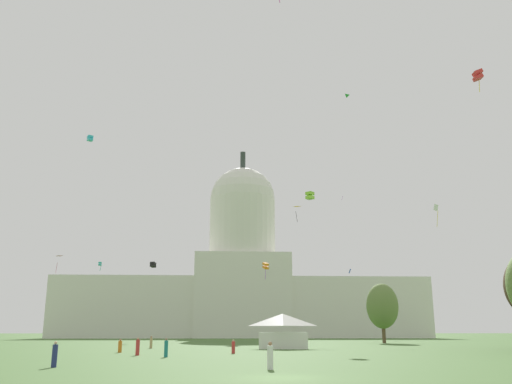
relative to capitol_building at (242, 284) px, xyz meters
name	(u,v)px	position (x,y,z in m)	size (l,w,h in m)	color
ground_plane	(280,378)	(-2.78, -151.45, -17.48)	(800.00, 800.00, 0.00)	#42662D
capitol_building	(242,284)	(0.00, 0.00, 0.00)	(119.89, 25.16, 63.41)	silver
event_tent	(283,331)	(2.29, -104.92, -15.11)	(7.27, 5.72, 4.72)	white
tree_east_near	(382,306)	(25.38, -74.45, -10.39)	(8.84, 8.71, 11.50)	brown
person_red_edge_west	(233,347)	(-4.81, -120.20, -16.80)	(0.52, 0.52, 1.49)	red
person_navy_near_tree_west	(55,355)	(-17.58, -142.35, -16.67)	(0.49, 0.49, 1.75)	navy
person_red_lawn_far_right	(138,347)	(-14.63, -124.26, -16.67)	(0.40, 0.40, 1.75)	red
person_white_back_left	(270,357)	(-2.83, -145.40, -16.67)	(0.52, 0.52, 1.76)	silver
person_tan_front_center	(151,343)	(-16.04, -102.74, -16.70)	(0.39, 0.39, 1.69)	tan
person_teal_aisle_center	(166,348)	(-11.35, -128.22, -16.67)	(0.47, 0.47, 1.75)	#1E757A
person_red_mid_right	(281,342)	(2.72, -97.84, -16.74)	(0.53, 0.53, 1.63)	red
person_orange_near_tent	(120,346)	(-17.75, -116.85, -16.79)	(0.59, 0.59, 1.53)	orange
kite_orange_low	(266,266)	(2.80, -67.42, -1.80)	(1.48, 1.52, 3.62)	orange
kite_pink_low	(56,258)	(-36.44, -82.23, -2.40)	(1.81, 1.70, 2.81)	pink
kite_red_high	(478,75)	(27.13, -118.56, 17.62)	(1.20, 1.10, 3.25)	red
kite_white_mid	(436,210)	(32.51, -87.74, 6.28)	(1.08, 0.47, 4.25)	white
kite_violet_mid	(342,198)	(21.62, -59.31, 15.22)	(0.38, 0.84, 0.77)	purple
kite_lime_mid	(310,196)	(7.67, -98.18, 6.02)	(1.51, 1.51, 1.18)	#8CD133
kite_black_low	(153,265)	(-22.13, -57.86, -0.60)	(1.41, 1.46, 1.25)	black
kite_cyan_high	(90,138)	(-34.06, -74.64, 23.45)	(1.45, 1.45, 1.12)	#33BCDB
kite_gold_mid	(297,209)	(9.78, -67.60, 10.66)	(1.61, 0.98, 3.27)	gold
kite_turquoise_low	(100,264)	(-32.93, -62.59, -1.06)	(0.68, 0.69, 1.95)	teal
kite_blue_mid	(350,271)	(28.49, -34.32, 0.71)	(0.81, 0.79, 1.25)	blue
kite_green_high	(350,97)	(16.63, -91.39, 26.55)	(1.24, 1.56, 0.29)	green
kite_yellow_low	(381,305)	(32.44, -48.61, -9.00)	(0.78, 0.35, 1.43)	yellow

